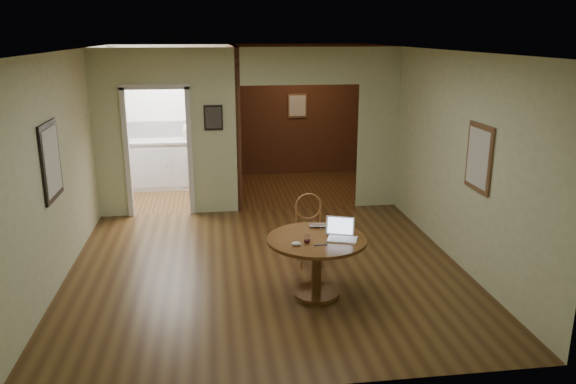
{
  "coord_description": "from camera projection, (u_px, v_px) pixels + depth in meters",
  "views": [
    {
      "loc": [
        -0.63,
        -6.6,
        2.93
      ],
      "look_at": [
        0.24,
        -0.2,
        1.08
      ],
      "focal_mm": 35.0,
      "sensor_mm": 36.0,
      "label": 1
    }
  ],
  "objects": [
    {
      "name": "floor",
      "position": [
        267.0,
        270.0,
        7.17
      ],
      "size": [
        5.0,
        5.0,
        0.0
      ],
      "primitive_type": "plane",
      "color": "#412712",
      "rests_on": "ground"
    },
    {
      "name": "open_laptop",
      "position": [
        341.0,
        233.0,
        6.28
      ],
      "size": [
        0.38,
        0.38,
        0.23
      ],
      "rotation": [
        0.0,
        0.0,
        -0.35
      ],
      "color": "white",
      "rests_on": "dining_table"
    },
    {
      "name": "chair",
      "position": [
        309.0,
        225.0,
        7.27
      ],
      "size": [
        0.4,
        0.4,
        0.92
      ],
      "rotation": [
        0.0,
        0.0,
        0.02
      ],
      "color": "#A56C3A",
      "rests_on": "ground"
    },
    {
      "name": "grocery_bag",
      "position": [
        191.0,
        131.0,
        10.73
      ],
      "size": [
        0.34,
        0.3,
        0.33
      ],
      "primitive_type": "ellipsoid",
      "rotation": [
        0.0,
        0.0,
        -0.04
      ],
      "color": "beige",
      "rests_on": "kitchen_cabinet"
    },
    {
      "name": "room_shell",
      "position": [
        221.0,
        130.0,
        9.71
      ],
      "size": [
        5.2,
        7.5,
        5.0
      ],
      "color": "silver",
      "rests_on": "ground"
    },
    {
      "name": "dining_table",
      "position": [
        317.0,
        253.0,
        6.34
      ],
      "size": [
        1.13,
        1.13,
        0.7
      ],
      "rotation": [
        0.0,
        0.0,
        -0.12
      ],
      "color": "brown",
      "rests_on": "ground"
    },
    {
      "name": "pen",
      "position": [
        321.0,
        245.0,
        6.07
      ],
      "size": [
        0.15,
        0.02,
        0.01
      ],
      "primitive_type": "cylinder",
      "rotation": [
        0.0,
        1.57,
        0.09
      ],
      "color": "navy",
      "rests_on": "dining_table"
    },
    {
      "name": "kitchen_cabinet",
      "position": [
        176.0,
        163.0,
        10.87
      ],
      "size": [
        2.06,
        0.6,
        0.94
      ],
      "color": "silver",
      "rests_on": "ground"
    },
    {
      "name": "closed_laptop",
      "position": [
        324.0,
        227.0,
        6.61
      ],
      "size": [
        0.35,
        0.24,
        0.03
      ],
      "primitive_type": "imported",
      "rotation": [
        0.0,
        0.0,
        -0.08
      ],
      "color": "#A9A8AD",
      "rests_on": "dining_table"
    },
    {
      "name": "mouse",
      "position": [
        296.0,
        244.0,
        6.06
      ],
      "size": [
        0.12,
        0.07,
        0.05
      ],
      "primitive_type": "ellipsoid",
      "rotation": [
        0.0,
        0.0,
        -0.11
      ],
      "color": "white",
      "rests_on": "dining_table"
    },
    {
      "name": "wine_glass",
      "position": [
        307.0,
        239.0,
        6.13
      ],
      "size": [
        0.08,
        0.08,
        0.09
      ],
      "primitive_type": null,
      "color": "white",
      "rests_on": "dining_table"
    }
  ]
}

